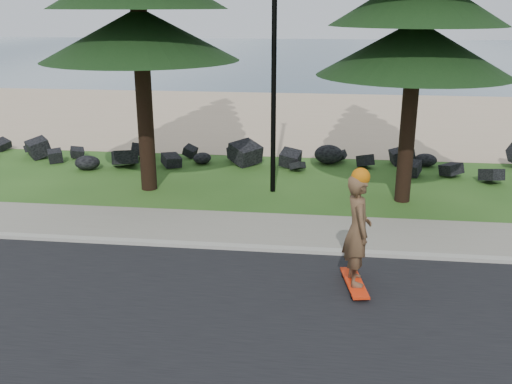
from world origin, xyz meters
The scene contains 9 objects.
ground centered at (0.00, 0.00, 0.00)m, with size 160.00×160.00×0.00m, color #264F18.
road centered at (0.00, -4.50, 0.01)m, with size 160.00×7.00×0.02m, color black.
kerb centered at (0.00, -0.90, 0.05)m, with size 160.00×0.20×0.10m, color #ADAA9C.
sidewalk centered at (0.00, 0.20, 0.04)m, with size 160.00×2.00×0.08m, color gray.
beach_sand centered at (0.00, 14.50, 0.01)m, with size 160.00×15.00×0.01m, color tan.
ocean centered at (0.00, 51.00, 0.00)m, with size 160.00×58.00×0.01m, color #345164.
seawall_boulders centered at (0.00, 5.60, 0.00)m, with size 60.00×2.40×1.10m, color black, non-canonical shape.
lamp_post centered at (0.00, 3.20, 4.13)m, with size 0.25×0.14×8.14m.
skateboarder centered at (2.02, -2.38, 1.15)m, with size 0.61×1.26×2.28m.
Camera 1 is at (1.36, -11.94, 4.96)m, focal length 40.00 mm.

